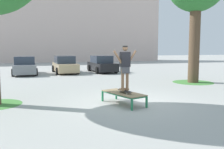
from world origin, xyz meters
TOP-DOWN VIEW (x-y plane):
  - ground_plane at (0.00, 0.00)m, footprint 120.00×120.00m
  - building_facade at (-2.30, 31.69)m, footprint 38.21×4.00m
  - skate_box at (-0.24, -0.22)m, footprint 1.34×2.04m
  - skateboard at (-0.21, -0.31)m, footprint 0.33×0.82m
  - skater at (-0.21, -0.31)m, footprint 1.00×0.33m
  - grass_patch_near_right at (6.03, 4.21)m, footprint 2.53×2.53m
  - car_grey at (-4.46, 12.36)m, footprint 2.06×4.27m
  - car_tan at (-1.14, 12.66)m, footprint 2.12×4.30m
  - car_black at (2.18, 12.51)m, footprint 2.14×4.31m

SIDE VIEW (x-z plane):
  - ground_plane at x=0.00m, z-range 0.00..0.00m
  - grass_patch_near_right at x=6.03m, z-range 0.00..0.01m
  - skate_box at x=-0.24m, z-range 0.18..0.64m
  - skateboard at x=-0.21m, z-range 0.49..0.58m
  - car_grey at x=-4.46m, z-range -0.06..1.44m
  - car_tan at x=-1.14m, z-range -0.06..1.44m
  - car_black at x=2.18m, z-range -0.06..1.44m
  - skater at x=-0.21m, z-range 0.68..2.38m
  - building_facade at x=-2.30m, z-range 0.00..10.65m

